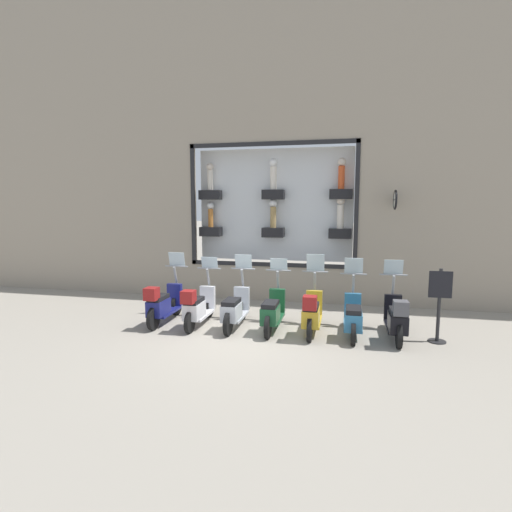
{
  "coord_description": "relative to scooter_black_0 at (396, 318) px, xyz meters",
  "views": [
    {
      "loc": [
        -8.0,
        -2.08,
        2.82
      ],
      "look_at": [
        2.06,
        0.15,
        1.5
      ],
      "focal_mm": 28.0,
      "sensor_mm": 36.0,
      "label": 1
    }
  ],
  "objects": [
    {
      "name": "ground_plane",
      "position": [
        -0.55,
        3.19,
        -0.47
      ],
      "size": [
        120.0,
        120.0,
        0.0
      ],
      "primitive_type": "plane",
      "color": "gray"
    },
    {
      "name": "scooter_teal_1",
      "position": [
        0.06,
        0.88,
        -0.05
      ],
      "size": [
        1.79,
        0.61,
        1.61
      ],
      "color": "black",
      "rests_on": "ground_plane"
    },
    {
      "name": "scooter_yellow_2",
      "position": [
        0.0,
        1.76,
        0.01
      ],
      "size": [
        1.8,
        0.6,
        1.67
      ],
      "color": "black",
      "rests_on": "ground_plane"
    },
    {
      "name": "scooter_navy_6",
      "position": [
        0.01,
        5.29,
        0.01
      ],
      "size": [
        1.81,
        0.61,
        1.63
      ],
      "color": "black",
      "rests_on": "ground_plane"
    },
    {
      "name": "building_facade",
      "position": [
        3.05,
        3.19,
        4.87
      ],
      "size": [
        1.18,
        36.0,
        10.49
      ],
      "color": "gray",
      "rests_on": "ground_plane"
    },
    {
      "name": "scooter_white_5",
      "position": [
        -0.0,
        4.41,
        -0.0
      ],
      "size": [
        1.8,
        0.6,
        1.53
      ],
      "color": "black",
      "rests_on": "ground_plane"
    },
    {
      "name": "shop_sign_post",
      "position": [
        0.06,
        -0.83,
        0.36
      ],
      "size": [
        0.36,
        0.45,
        1.54
      ],
      "color": "#232326",
      "rests_on": "ground_plane"
    },
    {
      "name": "scooter_green_3",
      "position": [
        0.06,
        2.65,
        -0.04
      ],
      "size": [
        1.8,
        0.6,
        1.54
      ],
      "color": "black",
      "rests_on": "ground_plane"
    },
    {
      "name": "scooter_silver_4",
      "position": [
        0.07,
        3.53,
        -0.03
      ],
      "size": [
        1.8,
        0.6,
        1.62
      ],
      "color": "black",
      "rests_on": "ground_plane"
    },
    {
      "name": "scooter_black_0",
      "position": [
        0.0,
        0.0,
        0.0
      ],
      "size": [
        1.8,
        0.61,
        1.59
      ],
      "color": "black",
      "rests_on": "ground_plane"
    }
  ]
}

